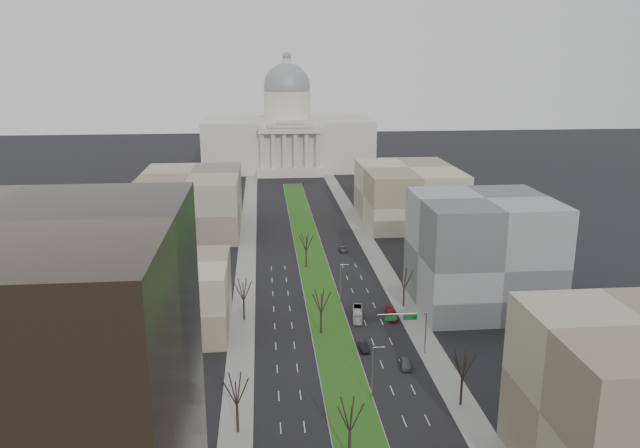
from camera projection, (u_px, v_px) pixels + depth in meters
ground at (314, 267)px, 161.18m from camera, size 600.00×600.00×0.00m
median at (314, 268)px, 160.18m from camera, size 8.00×222.03×0.20m
sidewalk_left at (244, 307)px, 135.53m from camera, size 5.00×330.00×0.15m
sidewalk_right at (402, 301)px, 138.71m from camera, size 5.00×330.00×0.15m
capitol at (288, 135)px, 300.78m from camera, size 80.00×46.00×55.00m
building_beige_left at (162, 297)px, 122.71m from camera, size 26.00×22.00×14.00m
building_grey_right at (482, 252)px, 134.23m from camera, size 28.00×26.00×24.00m
building_far_left at (191, 202)px, 194.12m from camera, size 30.00×40.00×18.00m
building_far_right at (408, 194)px, 205.29m from camera, size 30.00×40.00×18.00m
tree_left_mid at (236, 389)px, 88.57m from camera, size 5.40×5.40×9.72m
tree_left_far at (243, 289)px, 127.07m from camera, size 5.28×5.28×9.50m
tree_right_mid at (463, 364)px, 95.50m from camera, size 5.52×5.52×9.94m
tree_right_far at (404, 279)px, 134.12m from camera, size 5.04×5.04×9.07m
tree_median_a at (350, 415)px, 82.26m from camera, size 5.40×5.40×9.72m
tree_median_b at (321, 301)px, 120.72m from camera, size 5.40×5.40×9.72m
tree_median_c at (306, 242)px, 159.18m from camera, size 5.40×5.40×9.72m
streetlamp_median_b at (373, 372)px, 97.77m from camera, size 1.90×0.20×9.16m
streetlamp_median_c at (341, 283)px, 136.23m from camera, size 1.90×0.20×9.16m
mast_arm_signs at (411, 323)px, 112.77m from camera, size 9.12×0.24×8.09m
car_grey_near at (406, 363)px, 109.21m from camera, size 2.38×4.69×1.53m
car_black at (364, 346)px, 115.65m from camera, size 1.75×4.41×1.43m
car_red at (391, 314)px, 129.70m from camera, size 2.52×5.76×1.65m
car_grey_far at (343, 249)px, 174.50m from camera, size 2.06×4.41×1.22m
box_van at (358, 314)px, 129.38m from camera, size 2.92×8.04×2.19m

